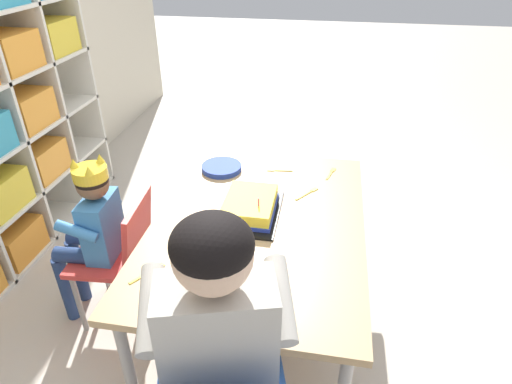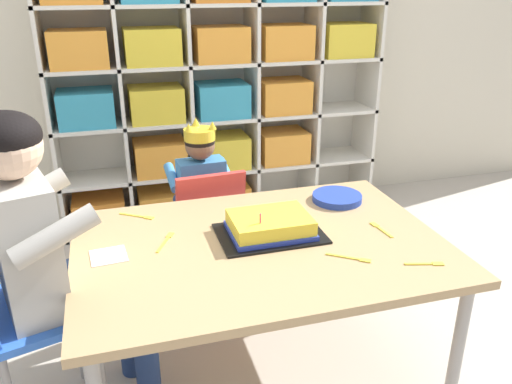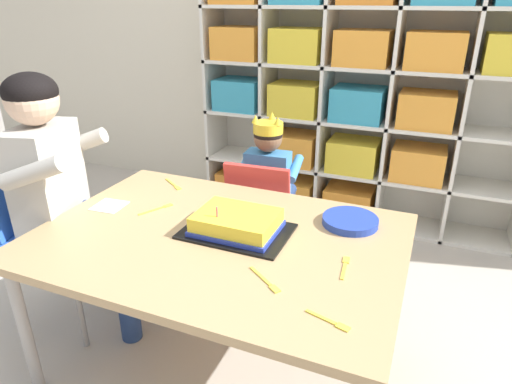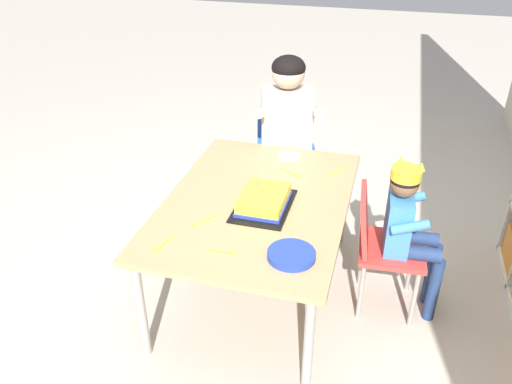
{
  "view_description": "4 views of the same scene",
  "coord_description": "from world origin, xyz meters",
  "views": [
    {
      "loc": [
        -1.45,
        -0.24,
        1.61
      ],
      "look_at": [
        0.05,
        0.02,
        0.68
      ],
      "focal_mm": 30.24,
      "sensor_mm": 36.0,
      "label": 1
    },
    {
      "loc": [
        -0.45,
        -1.51,
        1.41
      ],
      "look_at": [
        0.0,
        0.05,
        0.73
      ],
      "focal_mm": 36.4,
      "sensor_mm": 36.0,
      "label": 2
    },
    {
      "loc": [
        0.63,
        -1.19,
        1.32
      ],
      "look_at": [
        0.1,
        0.1,
        0.71
      ],
      "focal_mm": 31.18,
      "sensor_mm": 36.0,
      "label": 3
    },
    {
      "loc": [
        2.06,
        0.57,
        1.86
      ],
      "look_at": [
        0.1,
        0.02,
        0.67
      ],
      "focal_mm": 35.99,
      "sensor_mm": 36.0,
      "label": 4
    }
  ],
  "objects": [
    {
      "name": "paper_plate_stack",
      "position": [
        0.4,
        0.26,
        0.58
      ],
      "size": [
        0.2,
        0.2,
        0.03
      ],
      "primitive_type": "cylinder",
      "color": "#233DA3",
      "rests_on": "activity_table"
    },
    {
      "name": "birthday_cake_on_tray",
      "position": [
        0.05,
        0.05,
        0.6
      ],
      "size": [
        0.37,
        0.25,
        0.11
      ],
      "color": "black",
      "rests_on": "activity_table"
    },
    {
      "name": "fork_by_napkin",
      "position": [
        -0.38,
        0.33,
        0.57
      ],
      "size": [
        0.13,
        0.09,
        0.0
      ],
      "rotation": [
        0.0,
        0.0,
        2.54
      ],
      "color": "yellow",
      "rests_on": "activity_table"
    },
    {
      "name": "adult_helper_seated",
      "position": [
        -0.67,
        -0.0,
        0.67
      ],
      "size": [
        0.47,
        0.46,
        1.08
      ],
      "rotation": [
        0.0,
        0.0,
        1.85
      ],
      "color": "#B2ADA3",
      "rests_on": "ground"
    },
    {
      "name": "fork_scattered_mid_table",
      "position": [
        -0.31,
        0.1,
        0.57
      ],
      "size": [
        0.08,
        0.14,
        0.0
      ],
      "rotation": [
        0.0,
        0.0,
        4.24
      ],
      "color": "yellow",
      "rests_on": "activity_table"
    },
    {
      "name": "classroom_chair_adult_side",
      "position": [
        -0.78,
        -0.03,
        0.46
      ],
      "size": [
        0.42,
        0.45,
        0.7
      ],
      "rotation": [
        0.0,
        0.0,
        1.85
      ],
      "color": "blue",
      "rests_on": "ground"
    },
    {
      "name": "fork_at_table_front_edge",
      "position": [
        0.44,
        -0.02,
        0.57
      ],
      "size": [
        0.03,
        0.13,
        0.0
      ],
      "rotation": [
        0.0,
        0.0,
        4.81
      ],
      "color": "yellow",
      "rests_on": "activity_table"
    },
    {
      "name": "fork_near_cake_tray",
      "position": [
        0.25,
        -0.19,
        0.57
      ],
      "size": [
        0.13,
        0.1,
        0.0
      ],
      "rotation": [
        0.0,
        0.0,
        2.52
      ],
      "color": "yellow",
      "rests_on": "activity_table"
    },
    {
      "name": "classroom_chair_blue",
      "position": [
        -0.07,
        0.61,
        0.38
      ],
      "size": [
        0.35,
        0.36,
        0.64
      ],
      "rotation": [
        0.0,
        0.0,
        3.21
      ],
      "color": "red",
      "rests_on": "ground"
    },
    {
      "name": "ground",
      "position": [
        0.0,
        0.0,
        0.0
      ],
      "size": [
        16.0,
        16.0,
        0.0
      ],
      "primitive_type": "plane",
      "color": "#BCB2A3"
    },
    {
      "name": "storage_cubby_shelf",
      "position": [
        0.13,
        1.46,
        0.83
      ],
      "size": [
        1.92,
        0.31,
        1.6
      ],
      "color": "silver",
      "rests_on": "ground"
    },
    {
      "name": "child_with_crown",
      "position": [
        -0.08,
        0.72,
        0.52
      ],
      "size": [
        0.31,
        0.31,
        0.83
      ],
      "rotation": [
        0.0,
        0.0,
        3.21
      ],
      "color": "#3D7FBC",
      "rests_on": "ground"
    },
    {
      "name": "fork_beside_plate_stack",
      "position": [
        0.47,
        -0.29,
        0.57
      ],
      "size": [
        0.12,
        0.05,
        0.0
      ],
      "rotation": [
        0.0,
        0.0,
        2.87
      ],
      "color": "yellow",
      "rests_on": "activity_table"
    },
    {
      "name": "paper_napkin_square",
      "position": [
        -0.5,
        0.05,
        0.57
      ],
      "size": [
        0.12,
        0.12,
        0.0
      ],
      "primitive_type": "cube",
      "rotation": [
        0.0,
        0.0,
        0.08
      ],
      "color": "white",
      "rests_on": "activity_table"
    },
    {
      "name": "activity_table",
      "position": [
        0.0,
        0.0,
        0.52
      ],
      "size": [
        1.25,
        0.87,
        0.57
      ],
      "color": "tan",
      "rests_on": "ground"
    }
  ]
}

